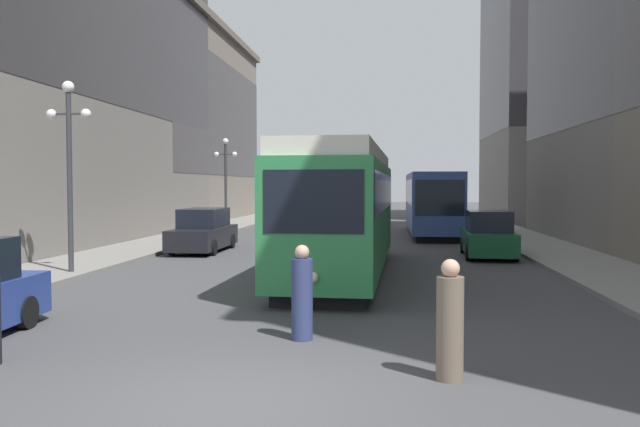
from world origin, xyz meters
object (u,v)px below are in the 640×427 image
(parked_car_right_far, at_px, (488,236))
(pedestrian_crossing_near, at_px, (450,324))
(pedestrian_on_sidewalk, at_px, (302,296))
(lamp_post_left_near, at_px, (69,148))
(parked_car_left_near, at_px, (204,231))
(transit_bus, at_px, (432,200))
(lamp_post_left_far, at_px, (226,170))
(streetcar, at_px, (343,208))

(parked_car_right_far, distance_m, pedestrian_crossing_near, 16.48)
(pedestrian_on_sidewalk, height_order, lamp_post_left_near, lamp_post_left_near)
(parked_car_left_near, xyz_separation_m, pedestrian_crossing_near, (8.67, -17.21, -0.03))
(transit_bus, height_order, pedestrian_crossing_near, transit_bus)
(parked_car_left_near, xyz_separation_m, parked_car_right_far, (11.65, -0.99, -0.00))
(parked_car_left_near, xyz_separation_m, pedestrian_on_sidewalk, (6.24, -15.04, -0.04))
(lamp_post_left_far, bearing_deg, pedestrian_crossing_near, -69.58)
(parked_car_left_near, height_order, pedestrian_on_sidewalk, parked_car_left_near)
(pedestrian_on_sidewalk, distance_m, lamp_post_left_far, 27.61)
(lamp_post_left_near, distance_m, lamp_post_left_far, 18.93)
(streetcar, xyz_separation_m, parked_car_left_near, (-6.37, 6.35, -1.26))
(transit_bus, bearing_deg, lamp_post_left_far, 174.92)
(pedestrian_on_sidewalk, bearing_deg, parked_car_right_far, -14.30)
(transit_bus, distance_m, parked_car_left_near, 14.39)
(transit_bus, xyz_separation_m, lamp_post_left_far, (-12.09, 1.08, 1.79))
(streetcar, xyz_separation_m, pedestrian_crossing_near, (2.30, -10.86, -1.29))
(transit_bus, distance_m, pedestrian_crossing_near, 27.38)
(transit_bus, distance_m, parked_car_right_far, 11.25)
(lamp_post_left_near, bearing_deg, pedestrian_crossing_near, -41.83)
(pedestrian_crossing_near, bearing_deg, lamp_post_left_near, 130.23)
(streetcar, relative_size, lamp_post_left_far, 2.35)
(pedestrian_crossing_near, bearing_deg, pedestrian_on_sidewalk, 130.28)
(pedestrian_crossing_near, height_order, lamp_post_left_far, lamp_post_left_far)
(transit_bus, bearing_deg, lamp_post_left_near, -124.10)
(parked_car_left_near, bearing_deg, pedestrian_on_sidewalk, -67.58)
(pedestrian_crossing_near, xyz_separation_m, lamp_post_left_far, (-10.57, 28.39, 2.92))
(pedestrian_on_sidewalk, bearing_deg, lamp_post_left_near, 54.91)
(parked_car_left_near, relative_size, pedestrian_crossing_near, 2.83)
(lamp_post_left_near, bearing_deg, pedestrian_on_sidewalk, -41.85)
(parked_car_left_near, height_order, parked_car_right_far, same)
(parked_car_right_far, distance_m, lamp_post_left_far, 18.44)
(transit_bus, distance_m, lamp_post_left_far, 12.27)
(parked_car_left_near, bearing_deg, streetcar, -45.01)
(transit_bus, xyz_separation_m, lamp_post_left_near, (-12.09, -17.85, 2.00))
(pedestrian_crossing_near, relative_size, pedestrian_on_sidewalk, 1.01)
(transit_bus, distance_m, pedestrian_on_sidewalk, 25.47)
(pedestrian_crossing_near, distance_m, lamp_post_left_near, 14.53)
(parked_car_right_far, bearing_deg, pedestrian_crossing_near, 81.85)
(lamp_post_left_near, xyz_separation_m, lamp_post_left_far, (0.00, 18.93, -0.21))
(pedestrian_on_sidewalk, height_order, lamp_post_left_far, lamp_post_left_far)
(streetcar, xyz_separation_m, pedestrian_on_sidewalk, (-0.13, -8.69, -1.30))
(lamp_post_left_near, bearing_deg, parked_car_left_near, 76.22)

